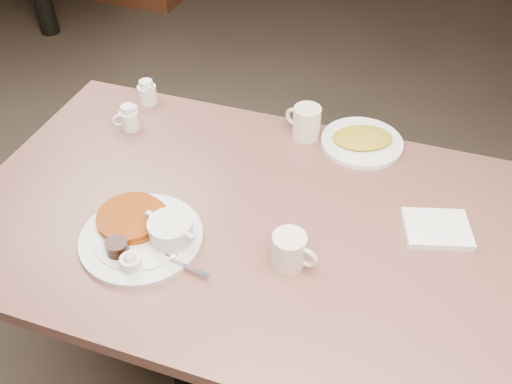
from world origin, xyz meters
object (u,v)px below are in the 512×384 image
(coffee_mug_near, at_px, (290,250))
(creamer_left, at_px, (129,118))
(main_plate, at_px, (145,232))
(hash_plate, at_px, (362,141))
(coffee_mug_far, at_px, (306,122))
(diner_table, at_px, (254,260))
(creamer_right, at_px, (147,93))

(coffee_mug_near, xyz_separation_m, creamer_left, (-0.61, 0.36, -0.01))
(main_plate, distance_m, hash_plate, 0.70)
(main_plate, relative_size, coffee_mug_far, 3.12)
(creamer_left, xyz_separation_m, hash_plate, (0.69, 0.15, -0.02))
(coffee_mug_near, xyz_separation_m, coffee_mug_far, (-0.09, 0.50, 0.00))
(diner_table, relative_size, creamer_right, 18.41)
(diner_table, height_order, coffee_mug_near, coffee_mug_near)
(main_plate, relative_size, hash_plate, 1.23)
(coffee_mug_far, height_order, hash_plate, coffee_mug_far)
(coffee_mug_far, distance_m, creamer_left, 0.54)
(coffee_mug_near, relative_size, creamer_right, 1.47)
(coffee_mug_far, height_order, creamer_right, coffee_mug_far)
(main_plate, distance_m, creamer_right, 0.61)
(coffee_mug_near, distance_m, creamer_right, 0.81)
(coffee_mug_far, xyz_separation_m, creamer_left, (-0.52, -0.13, -0.01))
(creamer_left, distance_m, hash_plate, 0.71)
(diner_table, relative_size, hash_plate, 4.69)
(coffee_mug_far, bearing_deg, creamer_right, 178.59)
(diner_table, relative_size, creamer_left, 18.63)
(diner_table, xyz_separation_m, creamer_left, (-0.48, 0.24, 0.21))
(creamer_right, xyz_separation_m, hash_plate, (0.71, -0.00, -0.02))
(coffee_mug_near, distance_m, hash_plate, 0.51)
(diner_table, bearing_deg, coffee_mug_near, -42.37)
(main_plate, height_order, creamer_left, creamer_left)
(coffee_mug_far, xyz_separation_m, creamer_right, (-0.53, 0.01, -0.01))
(diner_table, distance_m, main_plate, 0.34)
(coffee_mug_far, bearing_deg, coffee_mug_near, -79.39)
(coffee_mug_far, relative_size, creamer_left, 1.56)
(creamer_left, bearing_deg, hash_plate, 11.93)
(diner_table, height_order, main_plate, main_plate)
(main_plate, distance_m, coffee_mug_far, 0.60)
(creamer_left, relative_size, hash_plate, 0.25)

